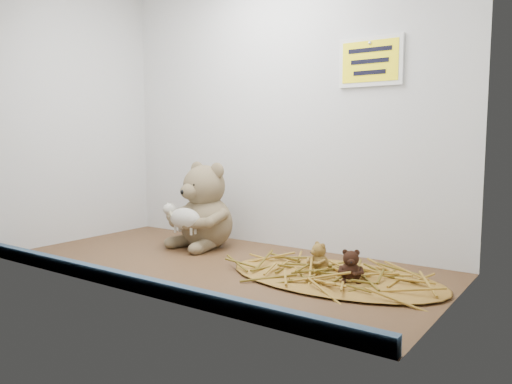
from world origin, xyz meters
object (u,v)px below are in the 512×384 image
Objects in this scene: main_teddy at (206,205)px; mini_teddy_tan at (319,255)px; toy_lamb at (185,219)px; mini_teddy_brown at (351,264)px.

mini_teddy_tan is (44.17, -7.93, -8.66)cm from main_teddy.
main_teddy is at bearing 90.00° from toy_lamb.
toy_lamb is at bearing -80.65° from main_teddy.
main_teddy is 3.54× the size of mini_teddy_brown.
mini_teddy_brown is at bearing -2.52° from toy_lamb.
toy_lamb is at bearing -147.34° from mini_teddy_tan.
toy_lamb is 54.87cm from mini_teddy_brown.
main_teddy is 56.50cm from mini_teddy_brown.
mini_teddy_brown is at bearing 9.17° from mini_teddy_tan.
main_teddy is 3.67× the size of mini_teddy_tan.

